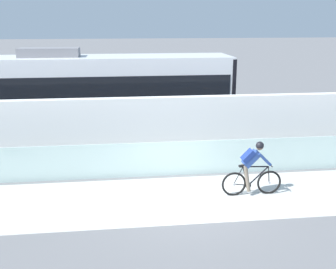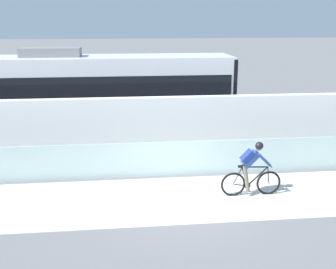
{
  "view_description": "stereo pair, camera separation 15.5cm",
  "coord_description": "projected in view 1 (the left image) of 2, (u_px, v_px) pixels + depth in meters",
  "views": [
    {
      "loc": [
        -1.86,
        -10.89,
        4.95
      ],
      "look_at": [
        -0.22,
        2.35,
        1.25
      ],
      "focal_mm": 44.73,
      "sensor_mm": 36.0,
      "label": 1
    },
    {
      "loc": [
        -1.7,
        -10.91,
        4.95
      ],
      "look_at": [
        -0.22,
        2.35,
        1.25
      ],
      "focal_mm": 44.73,
      "sensor_mm": 36.0,
      "label": 2
    }
  ],
  "objects": [
    {
      "name": "tram_rail_near",
      "position": [
        162.0,
        139.0,
        17.82
      ],
      "size": [
        32.0,
        0.08,
        0.01
      ],
      "primitive_type": "cube",
      "color": "#595654",
      "rests_on": "ground"
    },
    {
      "name": "cyclist_on_bike",
      "position": [
        252.0,
        169.0,
        11.97
      ],
      "size": [
        1.77,
        0.58,
        1.61
      ],
      "color": "black",
      "rests_on": "ground"
    },
    {
      "name": "tram",
      "position": [
        100.0,
        94.0,
        17.7
      ],
      "size": [
        11.06,
        2.54,
        3.81
      ],
      "color": "silver",
      "rests_on": "ground"
    },
    {
      "name": "bike_path_deck",
      "position": [
        186.0,
        198.0,
        11.96
      ],
      "size": [
        32.0,
        3.2,
        0.01
      ],
      "primitive_type": "cube",
      "color": "beige",
      "rests_on": "ground"
    },
    {
      "name": "glass_parapet",
      "position": [
        177.0,
        158.0,
        13.57
      ],
      "size": [
        32.0,
        0.05,
        1.14
      ],
      "primitive_type": "cube",
      "color": "#ADC6C1",
      "rests_on": "ground"
    },
    {
      "name": "tram_rail_far",
      "position": [
        159.0,
        130.0,
        19.19
      ],
      "size": [
        32.0,
        0.08,
        0.01
      ],
      "primitive_type": "cube",
      "color": "#595654",
      "rests_on": "ground"
    },
    {
      "name": "ground_plane",
      "position": [
        186.0,
        198.0,
        11.96
      ],
      "size": [
        200.0,
        200.0,
        0.0
      ],
      "primitive_type": "plane",
      "color": "slate"
    },
    {
      "name": "concrete_barrier_wall",
      "position": [
        170.0,
        128.0,
        15.14
      ],
      "size": [
        32.0,
        0.36,
        2.27
      ],
      "primitive_type": "cube",
      "color": "white",
      "rests_on": "ground"
    }
  ]
}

